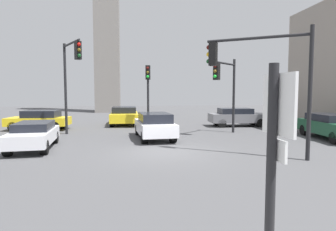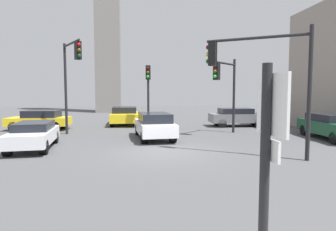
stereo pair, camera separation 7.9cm
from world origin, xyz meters
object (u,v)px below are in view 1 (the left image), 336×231
traffic_light_2 (71,69)px  car_4 (39,120)px  traffic_light_1 (148,85)px  car_1 (331,126)px  direction_sign (273,172)px  traffic_light_0 (259,67)px  car_3 (237,117)px  car_5 (34,134)px  car_0 (154,125)px  traffic_light_4 (225,82)px  car_2 (124,115)px

traffic_light_2 → car_4: traffic_light_2 is taller
traffic_light_1 → car_1: size_ratio=0.96×
direction_sign → traffic_light_0: traffic_light_0 is taller
car_4 → car_3: bearing=-174.1°
direction_sign → car_1: size_ratio=0.58×
car_3 → car_5: (-12.79, -7.64, -0.07)m
traffic_light_0 → car_1: traffic_light_0 is taller
direction_sign → traffic_light_0: 9.59m
traffic_light_2 → car_4: 5.59m
car_0 → car_5: bearing=106.8°
car_5 → traffic_light_1: bearing=133.6°
traffic_light_4 → car_1: traffic_light_4 is taller
car_4 → car_5: bearing=108.8°
car_3 → car_4: bearing=-175.6°
car_2 → car_4: bearing=-64.7°
traffic_light_4 → car_2: (-6.40, 6.60, -2.55)m
car_2 → car_5: (-3.97, -9.99, -0.08)m
car_4 → car_5: 7.43m
traffic_light_2 → car_3: 12.81m
traffic_light_0 → car_4: 15.57m
car_3 → car_5: 14.89m
direction_sign → car_4: direction_sign is taller
direction_sign → car_5: bearing=116.0°
traffic_light_0 → traffic_light_4: size_ratio=1.08×
traffic_light_4 → car_3: bearing=-164.0°
car_0 → car_1: (9.93, -1.43, -0.02)m
car_1 → traffic_light_4: bearing=-109.5°
car_3 → traffic_light_4: bearing=-117.0°
car_1 → car_3: car_1 is taller
car_0 → car_4: bearing=53.1°
direction_sign → car_2: direction_sign is taller
car_3 → car_5: size_ratio=1.04×
car_1 → car_3: (-3.00, 6.78, -0.01)m
traffic_light_0 → car_1: (6.07, 3.63, -2.93)m
car_1 → car_3: 7.41m
traffic_light_0 → traffic_light_2: 10.87m
car_1 → car_0: bearing=-92.6°
traffic_light_0 → traffic_light_2: traffic_light_2 is taller
car_1 → car_5: 15.81m
traffic_light_2 → car_5: bearing=-43.0°
traffic_light_1 → traffic_light_4: (4.62, -3.24, 0.11)m
traffic_light_2 → traffic_light_4: bearing=60.1°
traffic_light_1 → car_5: traffic_light_1 is taller
direction_sign → traffic_light_1: bearing=89.1°
traffic_light_1 → car_1: bearing=70.0°
car_5 → car_3: bearing=115.4°
traffic_light_0 → car_3: 11.24m
car_2 → car_4: car_2 is taller
traffic_light_4 → car_0: bearing=-30.7°
traffic_light_1 → car_5: (-5.75, -6.63, -2.52)m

